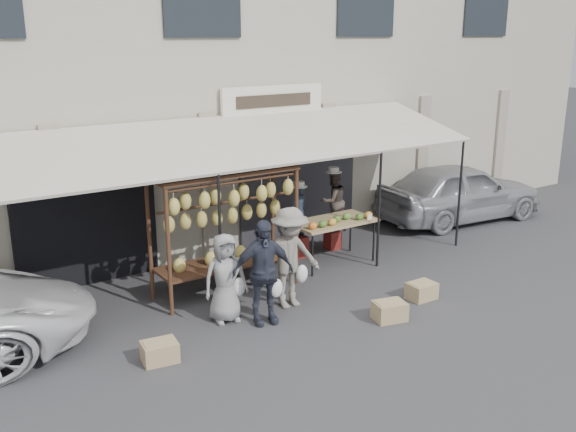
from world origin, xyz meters
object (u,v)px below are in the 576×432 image
Objects in this scene: vendor_right at (333,201)px; crate_far at (160,352)px; crate_near_b at (421,291)px; customer_right at (290,258)px; customer_left at (225,278)px; crate_near_a at (390,311)px; produce_table at (335,222)px; sedan at (460,192)px; customer_mid at (263,272)px; vendor_left at (299,211)px; banana_rack at (226,208)px.

vendor_right is 2.70× the size of crate_far.
crate_near_b is at bearing 83.50° from vendor_right.
vendor_right is at bearing 42.19° from customer_right.
customer_left is 2.71m from crate_near_a.
produce_table is 4.55m from sedan.
crate_near_b is at bearing -10.22° from customer_left.
crate_near_a is at bearing -18.24° from customer_mid.
customer_mid is 7.44m from sedan.
customer_mid reaches higher than vendor_left.
vendor_left is 2.25× the size of crate_near_b.
vendor_right is at bearing 66.93° from crate_near_a.
crate_near_b is at bearing -85.34° from produce_table.
produce_table is at bearing 28.98° from customer_left.
vendor_left is at bearing 43.41° from customer_left.
customer_right is at bearing -62.96° from banana_rack.
crate_near_a is at bearing -108.62° from produce_table.
banana_rack is at bearing 122.80° from crate_near_a.
customer_mid is (-2.27, -2.25, -0.13)m from vendor_left.
vendor_right is (0.55, 0.76, 0.18)m from produce_table.
crate_near_a is 3.73m from crate_far.
vendor_left is at bearing 21.49° from banana_rack.
crate_near_b is at bearing -39.21° from banana_rack.
customer_mid is at bearing 28.34° from vendor_left.
banana_rack is 3.00m from crate_far.
banana_rack reaches higher than sedan.
customer_mid is at bearing 36.06° from vendor_right.
customer_mid is (0.47, -0.39, 0.12)m from customer_left.
produce_table is at bearing 54.50° from vendor_right.
customer_right is (-1.57, -1.96, -0.12)m from vendor_left.
banana_rack reaches higher than crate_near_a.
vendor_right reaches higher than crate_far.
crate_far is at bearing -164.32° from customer_right.
customer_mid reaches higher than crate_far.
crate_near_a is (2.20, -1.47, -0.58)m from customer_left.
customer_right reaches higher than vendor_left.
produce_table reaches higher than crate_near_b.
customer_mid is 3.41× the size of crate_near_a.
customer_right is (-2.45, -1.97, -0.19)m from vendor_right.
customer_left is 1.18m from customer_right.
customer_right reaches higher than crate_far.
vendor_right is 4.09m from customer_left.
sedan is at bearing 6.79° from banana_rack.
crate_near_b is at bearing -23.21° from customer_right.
produce_table is 0.83m from vendor_left.
crate_near_a is (1.03, -1.37, -0.72)m from customer_right.
produce_table is at bearing 97.43° from vendor_left.
customer_mid is 0.76m from customer_right.
vendor_left is at bearing 31.22° from crate_far.
customer_mid is at bearing -154.23° from customer_right.
crate_near_b is (-0.37, -3.01, -0.91)m from vendor_right.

